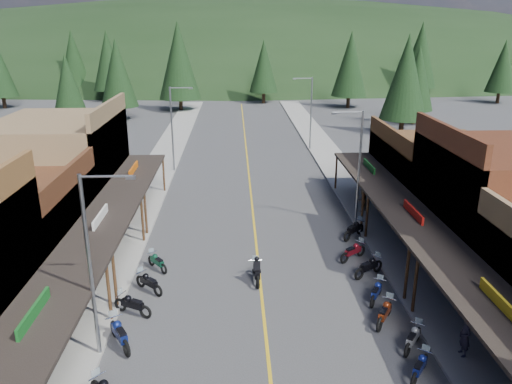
{
  "coord_description": "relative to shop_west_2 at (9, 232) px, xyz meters",
  "views": [
    {
      "loc": [
        -1.28,
        -24.09,
        13.26
      ],
      "look_at": [
        0.06,
        6.55,
        3.0
      ],
      "focal_mm": 35.0,
      "sensor_mm": 36.0,
      "label": 1
    }
  ],
  "objects": [
    {
      "name": "sidewalk_west",
      "position": [
        5.05,
        18.3,
        -2.46
      ],
      "size": [
        3.4,
        94.0,
        0.15
      ],
      "primitive_type": "cube",
      "color": "gray",
      "rests_on": "ground"
    },
    {
      "name": "pine_3",
      "position": [
        17.75,
        64.3,
        3.95
      ],
      "size": [
        5.04,
        5.04,
        11.0
      ],
      "color": "black",
      "rests_on": "ground"
    },
    {
      "name": "shop_east_3",
      "position": [
        27.51,
        9.6,
        -0.0
      ],
      "size": [
        10.9,
        10.2,
        6.2
      ],
      "color": "#4C2D16",
      "rests_on": "ground"
    },
    {
      "name": "shop_west_3",
      "position": [
        -0.03,
        9.6,
        0.99
      ],
      "size": [
        10.9,
        10.2,
        8.2
      ],
      "color": "brown",
      "rests_on": "ground"
    },
    {
      "name": "streetlight_2",
      "position": [
        20.71,
        6.3,
        1.93
      ],
      "size": [
        2.16,
        0.18,
        8.0
      ],
      "color": "gray",
      "rests_on": "ground"
    },
    {
      "name": "sidewalk_east",
      "position": [
        22.45,
        18.3,
        -2.46
      ],
      "size": [
        3.4,
        94.0,
        0.15
      ],
      "primitive_type": "cube",
      "color": "gray",
      "rests_on": "ground"
    },
    {
      "name": "pedestrian_east_b",
      "position": [
        21.81,
        8.54,
        -1.5
      ],
      "size": [
        0.97,
        0.94,
        1.76
      ],
      "primitive_type": "imported",
      "rotation": [
        0.0,
        0.0,
        3.86
      ],
      "color": "brown",
      "rests_on": "sidewalk_east"
    },
    {
      "name": "bike_east_7",
      "position": [
        19.5,
        -3.87,
        -1.96
      ],
      "size": [
        1.57,
        2.08,
        1.15
      ],
      "primitive_type": null,
      "rotation": [
        0.0,
        0.0,
        -0.51
      ],
      "color": "navy",
      "rests_on": "ground"
    },
    {
      "name": "pine_2",
      "position": [
        3.75,
        56.3,
        5.46
      ],
      "size": [
        6.72,
        6.72,
        14.0
      ],
      "color": "black",
      "rests_on": "ground"
    },
    {
      "name": "shop_east_2",
      "position": [
        27.54,
        0.0,
        0.99
      ],
      "size": [
        10.9,
        9.0,
        8.2
      ],
      "color": "#562B19",
      "rests_on": "ground"
    },
    {
      "name": "streetlight_0",
      "position": [
        6.8,
        -7.7,
        1.93
      ],
      "size": [
        2.16,
        0.18,
        8.0
      ],
      "color": "gray",
      "rests_on": "ground"
    },
    {
      "name": "pine_11",
      "position": [
        33.75,
        36.3,
        4.65
      ],
      "size": [
        5.82,
        5.82,
        12.4
      ],
      "color": "black",
      "rests_on": "ground"
    },
    {
      "name": "bike_west_8",
      "position": [
        7.97,
        0.04,
        -1.99
      ],
      "size": [
        1.69,
        1.89,
        1.09
      ],
      "primitive_type": null,
      "rotation": [
        0.0,
        0.0,
        0.67
      ],
      "color": "#0D442C",
      "rests_on": "ground"
    },
    {
      "name": "pine_6",
      "position": [
        59.75,
        62.3,
        3.95
      ],
      "size": [
        5.04,
        5.04,
        11.0
      ],
      "color": "black",
      "rests_on": "ground"
    },
    {
      "name": "rider_on_bike",
      "position": [
        13.56,
        -1.59,
        -1.89
      ],
      "size": [
        0.8,
        2.13,
        1.6
      ],
      "rotation": [
        0.0,
        0.0,
        0.05
      ],
      "color": "black",
      "rests_on": "ground"
    },
    {
      "name": "pine_1",
      "position": [
        -10.25,
        68.3,
        4.7
      ],
      "size": [
        5.88,
        5.88,
        12.5
      ],
      "color": "black",
      "rests_on": "ground"
    },
    {
      "name": "pine_9",
      "position": [
        37.75,
        43.3,
        3.85
      ],
      "size": [
        4.93,
        4.93,
        10.8
      ],
      "color": "black",
      "rests_on": "ground"
    },
    {
      "name": "bike_east_5",
      "position": [
        20.01,
        -7.81,
        -1.97
      ],
      "size": [
        1.71,
        1.97,
        1.13
      ],
      "primitive_type": null,
      "rotation": [
        0.0,
        0.0,
        -0.64
      ],
      "color": "#96979B",
      "rests_on": "ground"
    },
    {
      "name": "bike_east_9",
      "position": [
        19.4,
        0.83,
        -1.93
      ],
      "size": [
        2.1,
        1.83,
        1.2
      ],
      "primitive_type": null,
      "rotation": [
        0.0,
        0.0,
        -0.92
      ],
      "color": "maroon",
      "rests_on": "ground"
    },
    {
      "name": "bike_east_8",
      "position": [
        19.81,
        -1.21,
        -1.92
      ],
      "size": [
        2.19,
        1.83,
        1.24
      ],
      "primitive_type": null,
      "rotation": [
        0.0,
        0.0,
        -0.96
      ],
      "color": "black",
      "rests_on": "ground"
    },
    {
      "name": "pine_7",
      "position": [
        -18.25,
        74.3,
        4.7
      ],
      "size": [
        5.88,
        5.88,
        12.5
      ],
      "color": "black",
      "rests_on": "ground"
    },
    {
      "name": "pine_10",
      "position": [
        -4.25,
        48.3,
        4.25
      ],
      "size": [
        5.38,
        5.38,
        11.6
      ],
      "color": "black",
      "rests_on": "ground"
    },
    {
      "name": "streetlight_3",
      "position": [
        20.71,
        28.3,
        1.93
      ],
      "size": [
        2.16,
        0.18,
        8.0
      ],
      "color": "gray",
      "rests_on": "ground"
    },
    {
      "name": "ground",
      "position": [
        13.75,
        -1.7,
        -2.53
      ],
      "size": [
        220.0,
        220.0,
        0.0
      ],
      "primitive_type": "plane",
      "color": "#38383A",
      "rests_on": "ground"
    },
    {
      "name": "shop_west_2",
      "position": [
        0.0,
        0.0,
        0.0
      ],
      "size": [
        10.9,
        9.0,
        6.2
      ],
      "color": "#3F2111",
      "rests_on": "ground"
    },
    {
      "name": "bike_west_5",
      "position": [
        7.39,
        -7.09,
        -1.86
      ],
      "size": [
        1.85,
        2.43,
        1.34
      ],
      "primitive_type": null,
      "rotation": [
        0.0,
        0.0,
        0.52
      ],
      "color": "navy",
      "rests_on": "ground"
    },
    {
      "name": "streetlight_1",
      "position": [
        6.8,
        20.3,
        1.93
      ],
      "size": [
        2.16,
        0.18,
        8.0
      ],
      "color": "gray",
      "rests_on": "ground"
    },
    {
      "name": "pine_5",
      "position": [
        47.75,
        70.3,
        5.46
      ],
      "size": [
        6.72,
        6.72,
        14.0
      ],
      "color": "black",
      "rests_on": "ground"
    },
    {
      "name": "bike_east_4",
      "position": [
        19.64,
        -9.66,
        -1.98
      ],
      "size": [
        1.66,
        1.92,
        1.1
      ],
      "primitive_type": null,
      "rotation": [
        0.0,
        0.0,
        -0.64
      ],
      "color": "navy",
      "rests_on": "ground"
    },
    {
      "name": "bike_west_6",
      "position": [
        7.46,
        -4.61,
        -1.93
      ],
      "size": [
        2.19,
        1.59,
        1.2
      ],
      "primitive_type": null,
      "rotation": [
        0.0,
        0.0,
        1.09
      ],
      "color": "black",
      "rests_on": "ground"
    },
    {
      "name": "pine_8",
      "position": [
        -8.25,
        38.3,
        3.44
      ],
      "size": [
        4.48,
        4.48,
        10.0
      ],
      "color": "black",
      "rests_on": "ground"
    },
    {
      "name": "pedestrian_east_a",
      "position": [
        21.9,
        -8.52,
        -1.5
      ],
      "size": [
        0.44,
        0.66,
        1.76
      ],
      "primitive_type": "imported",
      "rotation": [
        0.0,
        0.0,
        -1.53
      ],
      "color": "#252132",
      "rests_on": "sidewalk_east"
    },
    {
      "name": "bike_east_10",
      "position": [
        20.19,
        4.03,
        -1.89
      ],
      "size": [
        2.11,
        2.13,
        1.28
      ],
      "primitive_type": null,
      "rotation": [
        0.0,
        0.0,
        -0.78
      ],
      "color": "black",
      "rests_on": "ground"
    },
    {
      "name": "centerline",
      "position": [
        13.75,
        18.3,
        -2.53
      ],
      "size": [
        0.15,
        90.0,
        0.01
      ],
      "primitive_type": "cube",
      "color": "gold",
      "rests_on": "ground"
    },
    {
      "name": "ridge_hill",
      "position": [
        13.75,
        133.3,
        -2.53
      ],
      "size": [
        310.0,
        140.0,
        60.0
      ],
      "primitive_type": "ellipsoid",
      "color": "black",
      "rests_on": "ground"
    },
    {
      "name": "bike_east_6",
      "position": [
        19.34,
        -5.86,
        -1.92
      ],
      "size": [
        1.75,
        2.2,
        1.23
      ],
      "primitive_type": null,
      "rotation": [
        0.0,
        0.0,
        -0.56
      ],
      "color": "maroon",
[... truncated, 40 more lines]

